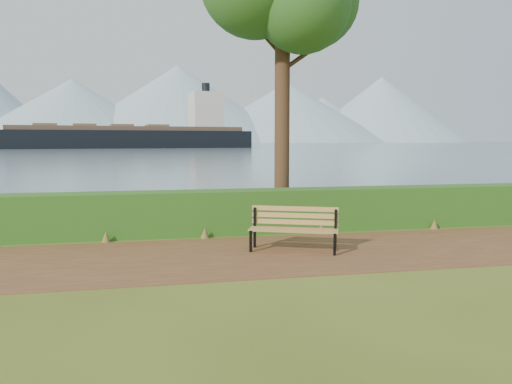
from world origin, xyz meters
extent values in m
plane|color=#435117|center=(0.00, 0.00, 0.00)|extent=(140.00, 140.00, 0.00)
cube|color=#562D1D|center=(0.00, 0.30, 0.01)|extent=(40.00, 3.40, 0.01)
cube|color=#184914|center=(0.00, 2.60, 0.50)|extent=(32.00, 0.85, 1.00)
cube|color=#3F5266|center=(0.00, 260.00, 0.01)|extent=(700.00, 510.00, 0.00)
cone|color=#85A1B2|center=(-60.00, 395.00, 24.00)|extent=(160.00, 160.00, 48.00)
cone|color=#85A1B2|center=(20.00, 405.00, 31.00)|extent=(190.00, 190.00, 62.00)
cone|color=#85A1B2|center=(110.00, 400.00, 25.00)|extent=(170.00, 170.00, 50.00)
cone|color=#85A1B2|center=(200.00, 410.00, 29.00)|extent=(150.00, 150.00, 58.00)
cone|color=#85A1B2|center=(-10.00, 430.00, 17.50)|extent=(120.00, 120.00, 35.00)
cone|color=#85A1B2|center=(150.00, 425.00, 20.00)|extent=(130.00, 130.00, 40.00)
cube|color=black|center=(-0.37, 0.51, 0.22)|extent=(0.07, 0.07, 0.43)
cube|color=black|center=(-0.21, 0.90, 0.41)|extent=(0.07, 0.07, 0.82)
cube|color=black|center=(-0.29, 0.70, 0.40)|extent=(0.23, 0.48, 0.05)
cube|color=black|center=(1.11, -0.10, 0.22)|extent=(0.07, 0.07, 0.43)
cube|color=black|center=(1.28, 0.28, 0.41)|extent=(0.07, 0.07, 0.82)
cube|color=black|center=(1.20, 0.09, 0.40)|extent=(0.23, 0.48, 0.05)
cube|color=#A1703E|center=(0.38, 0.23, 0.43)|extent=(1.62, 0.74, 0.03)
cube|color=#A1703E|center=(0.43, 0.34, 0.43)|extent=(1.62, 0.74, 0.03)
cube|color=#A1703E|center=(0.48, 0.45, 0.43)|extent=(1.62, 0.74, 0.03)
cube|color=#A1703E|center=(0.52, 0.56, 0.43)|extent=(1.62, 0.74, 0.03)
cube|color=#A1703E|center=(0.54, 0.62, 0.54)|extent=(1.61, 0.69, 0.10)
cube|color=#A1703E|center=(0.54, 0.62, 0.68)|extent=(1.61, 0.69, 0.10)
cube|color=#A1703E|center=(0.54, 0.62, 0.81)|extent=(1.61, 0.69, 0.10)
cylinder|color=#3E2519|center=(1.06, 3.59, 3.45)|extent=(0.38, 0.38, 6.89)
sphere|color=#1D4E1A|center=(1.90, 3.93, 5.74)|extent=(2.49, 2.49, 2.49)
sphere|color=#1D4E1A|center=(1.39, 2.94, 5.36)|extent=(2.30, 2.30, 2.30)
cylinder|color=#3E2519|center=(1.49, 3.59, 4.21)|extent=(1.01, 0.11, 0.75)
cylinder|color=#3E2519|center=(0.67, 3.68, 4.69)|extent=(0.78, 0.36, 0.69)
cube|color=black|center=(-7.35, 122.48, 1.34)|extent=(62.98, 19.98, 6.22)
cube|color=#4D3A2E|center=(-7.35, 122.48, 4.98)|extent=(57.91, 18.19, 1.07)
cube|color=beige|center=(12.29, 125.79, 9.78)|extent=(9.11, 8.56, 9.78)
cylinder|color=black|center=(12.29, 125.79, 15.56)|extent=(2.13, 2.13, 3.11)
cube|color=brown|center=(-26.98, 119.17, 5.69)|extent=(6.23, 6.67, 0.71)
cube|color=brown|center=(-18.22, 120.65, 5.69)|extent=(6.23, 6.67, 0.71)
cube|color=brown|center=(-9.45, 122.13, 5.69)|extent=(6.23, 6.67, 0.71)
cube|color=brown|center=(-0.69, 123.60, 5.69)|extent=(6.23, 6.67, 0.71)
camera|label=1|loc=(-2.21, -8.79, 2.17)|focal=35.00mm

